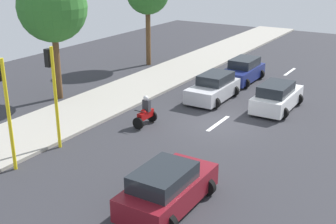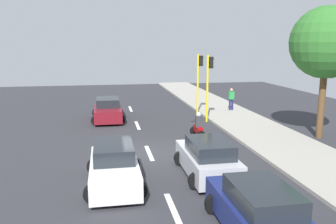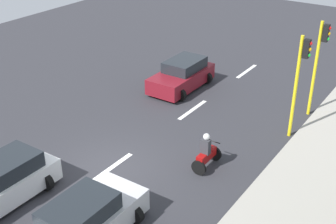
# 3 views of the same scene
# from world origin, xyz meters

# --- Properties ---
(ground_plane) EXTENTS (40.00, 60.00, 0.10)m
(ground_plane) POSITION_xyz_m (0.00, 0.00, -0.05)
(ground_plane) COLOR #2D2D33
(lane_stripe_mid) EXTENTS (0.20, 2.40, 0.01)m
(lane_stripe_mid) POSITION_xyz_m (0.00, 0.00, 0.01)
(lane_stripe_mid) COLOR white
(lane_stripe_mid) RESTS_ON ground
(lane_stripe_south) EXTENTS (0.20, 2.40, 0.01)m
(lane_stripe_south) POSITION_xyz_m (0.00, 6.00, 0.01)
(lane_stripe_south) COLOR white
(lane_stripe_south) RESTS_ON ground
(lane_stripe_far_south) EXTENTS (0.20, 2.40, 0.01)m
(lane_stripe_far_south) POSITION_xyz_m (0.00, 12.00, 0.01)
(lane_stripe_far_south) COLOR white
(lane_stripe_far_south) RESTS_ON ground
(car_maroon) EXTENTS (2.22, 4.00, 1.52)m
(car_maroon) POSITION_xyz_m (-1.85, 7.92, 0.71)
(car_maroon) COLOR maroon
(car_maroon) RESTS_ON ground
(car_silver) EXTENTS (2.17, 3.96, 1.52)m
(car_silver) POSITION_xyz_m (1.92, -3.35, 0.71)
(car_silver) COLOR #B7B7BC
(car_silver) RESTS_ON ground
(car_white) EXTENTS (2.14, 4.08, 1.52)m
(car_white) POSITION_xyz_m (-1.77, -3.61, 0.71)
(car_white) COLOR white
(car_white) RESTS_ON ground
(motorcycle) EXTENTS (0.60, 1.30, 1.53)m
(motorcycle) POSITION_xyz_m (3.00, 2.09, 0.64)
(motorcycle) COLOR black
(motorcycle) RESTS_ON ground
(traffic_light_corner) EXTENTS (0.49, 0.24, 4.50)m
(traffic_light_corner) POSITION_xyz_m (4.85, 8.73, 2.93)
(traffic_light_corner) COLOR yellow
(traffic_light_corner) RESTS_ON ground
(traffic_light_midblock) EXTENTS (0.49, 0.24, 4.50)m
(traffic_light_midblock) POSITION_xyz_m (4.85, 6.26, 2.93)
(traffic_light_midblock) COLOR yellow
(traffic_light_midblock) RESTS_ON ground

